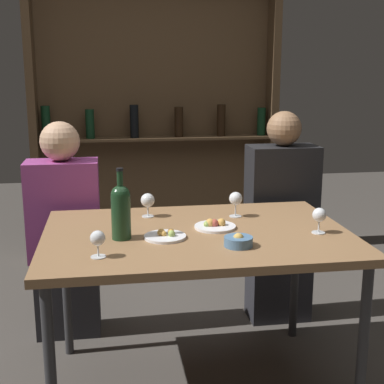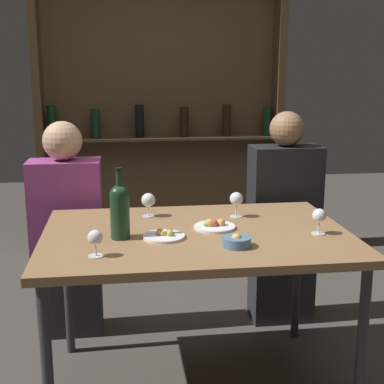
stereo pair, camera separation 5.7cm
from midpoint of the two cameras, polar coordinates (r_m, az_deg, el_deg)
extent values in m
cube|color=olive|center=(2.40, -0.16, -4.66)|extent=(1.36, 0.93, 0.04)
cylinder|color=#2D2D30|center=(2.17, -15.61, -18.24)|extent=(0.04, 0.04, 0.73)
cylinder|color=#2D2D30|center=(2.36, 17.07, -15.66)|extent=(0.04, 0.04, 0.73)
cylinder|color=#2D2D30|center=(2.90, -13.82, -9.97)|extent=(0.04, 0.04, 0.73)
cylinder|color=#2D2D30|center=(3.04, 10.38, -8.67)|extent=(0.04, 0.04, 0.73)
cube|color=#4C3823|center=(4.30, -4.30, 8.26)|extent=(1.86, 0.02, 2.26)
cube|color=#4C3823|center=(4.22, -16.94, 7.66)|extent=(0.06, 0.18, 2.26)
cube|color=#4C3823|center=(4.37, 8.16, 8.25)|extent=(0.06, 0.18, 2.26)
cube|color=#4C3823|center=(4.22, -4.14, 5.72)|extent=(1.78, 0.18, 0.02)
cylinder|color=black|center=(4.22, -15.69, 7.15)|extent=(0.07, 0.07, 0.25)
cylinder|color=black|center=(4.20, -11.22, 7.14)|extent=(0.07, 0.07, 0.22)
cylinder|color=black|center=(4.19, -6.57, 7.50)|extent=(0.07, 0.07, 0.25)
cylinder|color=black|center=(4.21, -1.81, 7.48)|extent=(0.07, 0.07, 0.23)
cylinder|color=black|center=(4.26, 2.74, 7.64)|extent=(0.07, 0.07, 0.25)
cylinder|color=black|center=(4.35, 7.03, 7.48)|extent=(0.07, 0.07, 0.22)
cylinder|color=#19381E|center=(2.29, -8.28, -2.66)|extent=(0.08, 0.08, 0.19)
sphere|color=#19381E|center=(2.27, -8.36, -0.33)|extent=(0.08, 0.08, 0.08)
cylinder|color=#19381E|center=(2.26, -8.40, 0.95)|extent=(0.03, 0.03, 0.10)
cylinder|color=black|center=(2.24, -8.45, 2.39)|extent=(0.03, 0.03, 0.01)
cylinder|color=silver|center=(2.64, 4.03, -2.59)|extent=(0.06, 0.06, 0.00)
cylinder|color=silver|center=(2.63, 4.05, -1.82)|extent=(0.01, 0.01, 0.07)
sphere|color=silver|center=(2.61, 4.07, -0.70)|extent=(0.07, 0.07, 0.07)
cylinder|color=silver|center=(2.64, -5.34, -2.59)|extent=(0.06, 0.06, 0.00)
cylinder|color=silver|center=(2.63, -5.35, -1.91)|extent=(0.01, 0.01, 0.06)
sphere|color=silver|center=(2.62, -5.37, -0.88)|extent=(0.07, 0.07, 0.07)
cylinder|color=silver|center=(2.11, -10.72, -6.80)|extent=(0.06, 0.06, 0.00)
cylinder|color=silver|center=(2.10, -10.75, -6.02)|extent=(0.01, 0.01, 0.06)
sphere|color=silver|center=(2.08, -10.80, -4.85)|extent=(0.06, 0.06, 0.06)
cylinder|color=silver|center=(2.43, 12.68, -4.24)|extent=(0.06, 0.06, 0.00)
cylinder|color=silver|center=(2.42, 12.72, -3.49)|extent=(0.01, 0.01, 0.06)
sphere|color=silver|center=(2.41, 12.77, -2.39)|extent=(0.06, 0.06, 0.06)
cylinder|color=white|center=(2.30, -3.60, -4.78)|extent=(0.18, 0.18, 0.01)
sphere|color=gold|center=(2.30, -3.77, -4.47)|extent=(0.03, 0.03, 0.03)
sphere|color=gold|center=(2.31, -4.01, -4.33)|extent=(0.03, 0.03, 0.03)
sphere|color=#99B256|center=(2.29, -2.90, -4.49)|extent=(0.03, 0.03, 0.03)
sphere|color=gold|center=(2.32, -2.98, -4.27)|extent=(0.03, 0.03, 0.03)
cylinder|color=white|center=(2.44, 1.81, -3.72)|extent=(0.19, 0.19, 0.01)
sphere|color=gold|center=(2.44, 2.48, -3.29)|extent=(0.04, 0.04, 0.04)
sphere|color=#B74C3D|center=(2.43, 1.72, -3.35)|extent=(0.04, 0.04, 0.04)
sphere|color=gold|center=(2.43, 1.27, -3.33)|extent=(0.04, 0.04, 0.04)
sphere|color=#99B256|center=(2.43, 0.91, -3.45)|extent=(0.03, 0.03, 0.03)
cylinder|color=#4C7299|center=(2.20, 4.23, -5.29)|extent=(0.12, 0.12, 0.04)
sphere|color=gold|center=(2.19, 4.23, -4.96)|extent=(0.04, 0.04, 0.04)
cube|color=#26262B|center=(3.18, -13.56, -10.62)|extent=(0.35, 0.22, 0.45)
cube|color=#9E3F8C|center=(3.02, -14.06, -1.89)|extent=(0.39, 0.22, 0.55)
sphere|color=tan|center=(2.95, -14.46, 5.26)|extent=(0.21, 0.21, 0.21)
cube|color=#26262B|center=(3.31, 8.69, -9.45)|extent=(0.36, 0.22, 0.45)
cube|color=black|center=(3.15, 9.02, -0.55)|extent=(0.40, 0.22, 0.60)
sphere|color=#8C6647|center=(3.08, 9.28, 6.70)|extent=(0.20, 0.20, 0.20)
camera|label=1|loc=(0.03, -90.66, -0.15)|focal=50.00mm
camera|label=2|loc=(0.03, 89.34, 0.15)|focal=50.00mm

